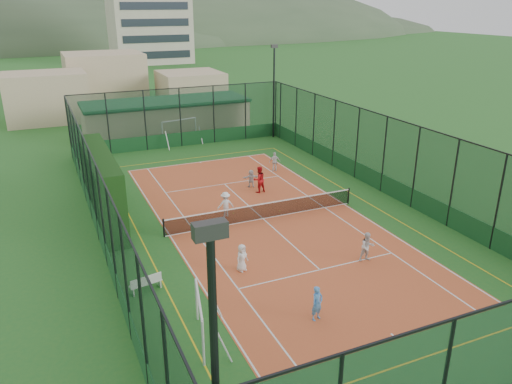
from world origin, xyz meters
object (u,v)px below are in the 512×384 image
Objects in this scene: child_near_mid at (317,303)px; coach at (259,179)px; child_near_right at (367,247)px; child_far_left at (226,204)px; child_far_back at (251,178)px; white_bench at (146,283)px; child_near_left at (242,258)px; futsal_goal_near at (200,320)px; child_far_right at (275,162)px; floodlight_ne at (274,92)px; clubhouse at (166,117)px; futsal_goal_far at (179,132)px.

coach is at bearing 57.90° from child_near_mid.
child_near_right is at bearing 86.26° from coach.
child_near_mid is at bearing 92.69° from child_far_left.
child_near_mid is 15.28m from child_far_back.
child_far_left is (5.96, 6.11, 0.36)m from white_bench.
coach is at bearing -135.93° from child_far_left.
child_near_left is 0.90× the size of child_near_right.
child_far_left is 1.25× the size of child_far_back.
futsal_goal_near reaches higher than child_near_left.
child_near_right reaches higher than child_far_back.
child_near_right reaches higher than child_far_right.
child_near_right is 11.74m from child_far_back.
floodlight_ne is 10.47m from clubhouse.
coach is (8.25, 13.17, -0.02)m from futsal_goal_near.
futsal_goal_near is 1.91× the size of child_near_right.
white_bench is 10.43m from child_near_right.
floodlight_ne is 5.82× the size of child_far_right.
child_far_right is (4.40, -14.41, -0.86)m from clubhouse.
futsal_goal_far is 10.93m from child_far_right.
child_far_back is at bearing -121.97° from floodlight_ne.
floodlight_ne is 0.54× the size of clubhouse.
child_near_right reaches higher than child_near_left.
white_bench is at bearing 34.87° from coach.
futsal_goal_far is at bearing -1.33° from futsal_goal_near.
futsal_goal_far reaches higher than child_far_left.
child_far_back is (1.46, -16.83, -0.96)m from clubhouse.
floodlight_ne is at bearing -19.05° from futsal_goal_far.
child_near_right is at bearing 17.24° from child_near_mid.
child_far_left is (1.51, 6.19, 0.09)m from child_near_left.
white_bench is 4.39m from futsal_goal_near.
child_far_back is (8.16, 14.30, -0.29)m from futsal_goal_near.
child_near_left is (-3.36, -22.59, -0.41)m from futsal_goal_far.
floodlight_ne is 5.49× the size of child_far_left.
futsal_goal_far is at bearing -75.76° from child_far_back.
floodlight_ne is 13.93m from child_far_back.
child_near_right is 14.25m from child_far_right.
coach is at bearing -95.97° from futsal_goal_far.
white_bench is 23.83m from futsal_goal_far.
futsal_goal_far is 2.79× the size of child_far_back.
child_far_left is at bearing -95.07° from clubhouse.
futsal_goal_near reaches higher than child_far_back.
clubhouse is 10.11× the size of child_far_left.
coach reaches higher than child_far_left.
futsal_goal_near reaches higher than white_bench.
clubhouse reaches higher than child_near_right.
clubhouse reaches higher than futsal_goal_far.
white_bench is 0.95× the size of child_far_left.
futsal_goal_near is 0.84× the size of futsal_goal_far.
child_near_left is at bearing -12.84° from white_bench.
futsal_goal_near is at bearing -154.88° from child_near_right.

